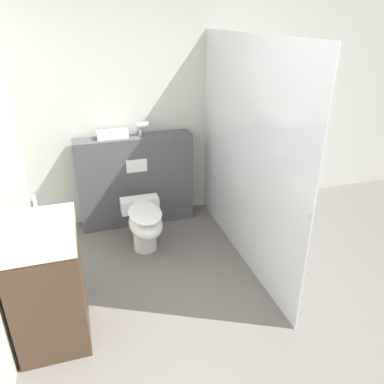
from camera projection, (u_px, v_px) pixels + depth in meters
ground_plane at (245, 360)px, 2.60m from camera, size 12.00×12.00×0.00m
wall_back at (163, 108)px, 4.09m from camera, size 8.00×0.06×2.50m
partition_panel at (136, 181)px, 4.14m from camera, size 1.25×0.25×1.01m
shower_glass at (244, 156)px, 3.35m from camera, size 0.04×2.17×2.04m
toilet at (145, 223)px, 3.69m from camera, size 0.39×0.64×0.48m
sink_vanity at (48, 284)px, 2.60m from camera, size 0.48×0.55×1.09m
hair_drier at (143, 126)px, 3.92m from camera, size 0.16×0.07×0.14m
folded_towel at (113, 134)px, 3.87m from camera, size 0.32×0.14×0.08m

